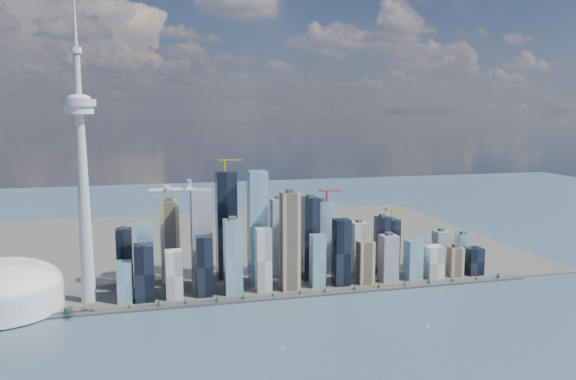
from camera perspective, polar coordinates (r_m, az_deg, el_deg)
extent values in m
plane|color=#35505D|center=(817.05, 0.74, -16.63)|extent=(4000.00, 4000.00, 0.00)
cube|color=#383838|center=(1042.74, -2.91, -10.96)|extent=(1100.00, 22.00, 4.00)
cube|color=#4C4C47|center=(1469.89, -6.43, -5.41)|extent=(1400.00, 900.00, 3.00)
cylinder|color=#3F2D1E|center=(1041.91, -24.90, -11.55)|extent=(1.00, 1.00, 2.40)
cone|color=#163F18|center=(1040.76, -24.91, -11.36)|extent=(7.20, 7.20, 8.00)
cylinder|color=#3F2D1E|center=(1029.17, -20.05, -11.52)|extent=(1.00, 1.00, 2.40)
cone|color=#163F18|center=(1028.00, -20.06, -11.33)|extent=(7.20, 7.20, 8.00)
cylinder|color=#3F2D1E|center=(1023.63, -15.13, -11.41)|extent=(1.00, 1.00, 2.40)
cone|color=#163F18|center=(1022.46, -15.13, -11.22)|extent=(7.20, 7.20, 8.00)
cylinder|color=#3F2D1E|center=(1025.42, -10.19, -11.23)|extent=(1.00, 1.00, 2.40)
cone|color=#163F18|center=(1024.25, -10.19, -11.03)|extent=(7.20, 7.20, 8.00)
cylinder|color=#3F2D1E|center=(1034.49, -5.31, -10.96)|extent=(1.00, 1.00, 2.40)
cone|color=#163F18|center=(1033.33, -5.31, -10.77)|extent=(7.20, 7.20, 8.00)
cylinder|color=#3F2D1E|center=(1050.66, -0.55, -10.62)|extent=(1.00, 1.00, 2.40)
cone|color=#163F18|center=(1049.52, -0.55, -10.44)|extent=(7.20, 7.20, 8.00)
cylinder|color=#3F2D1E|center=(1073.60, 4.01, -10.23)|extent=(1.00, 1.00, 2.40)
cone|color=#163F18|center=(1072.48, 4.02, -10.05)|extent=(7.20, 7.20, 8.00)
cylinder|color=#3F2D1E|center=(1102.89, 8.35, -9.80)|extent=(1.00, 1.00, 2.40)
cone|color=#163F18|center=(1101.80, 8.36, -9.62)|extent=(7.20, 7.20, 8.00)
cylinder|color=#3F2D1E|center=(1138.04, 12.44, -9.34)|extent=(1.00, 1.00, 2.40)
cone|color=#163F18|center=(1136.98, 12.44, -9.17)|extent=(7.20, 7.20, 8.00)
cylinder|color=#3F2D1E|center=(1178.53, 16.25, -8.87)|extent=(1.00, 1.00, 2.40)
cone|color=#163F18|center=(1177.51, 16.25, -8.70)|extent=(7.20, 7.20, 8.00)
cylinder|color=#3F2D1E|center=(1223.82, 19.78, -8.40)|extent=(1.00, 1.00, 2.40)
cone|color=#163F18|center=(1222.84, 19.79, -8.24)|extent=(7.20, 7.20, 8.00)
cube|color=black|center=(1046.85, -14.28, -8.13)|extent=(34.00, 34.00, 102.63)
cube|color=#7EADBF|center=(1091.47, -14.32, -6.71)|extent=(30.00, 30.00, 130.62)
cube|color=silver|center=(1049.70, -11.51, -8.39)|extent=(30.00, 30.00, 88.63)
cube|color=tan|center=(1141.92, -11.84, -5.14)|extent=(36.00, 36.00, 163.27)
cube|color=gray|center=(1088.87, -8.82, -4.94)|extent=(38.00, 38.00, 191.26)
cube|color=black|center=(1050.29, -8.50, -7.65)|extent=(28.00, 28.00, 111.96)
cube|color=#7EADBF|center=(1053.29, -5.52, -6.76)|extent=(32.00, 32.00, 139.95)
cube|color=black|center=(1145.58, -6.36, -3.54)|extent=(40.00, 40.00, 219.25)
cube|color=#7EADBF|center=(1100.91, -3.12, -3.85)|extent=(36.00, 36.00, 223.92)
cube|color=silver|center=(1065.12, -2.57, -7.09)|extent=(28.00, 28.00, 121.29)
cube|color=tan|center=(1069.39, 0.32, -5.21)|extent=(34.00, 34.00, 186.60)
cube|color=gray|center=(1171.81, -0.99, -4.75)|extent=(30.00, 30.00, 158.61)
cube|color=black|center=(1132.94, 2.37, -4.95)|extent=(32.00, 32.00, 167.94)
cube|color=#7EADBF|center=(1094.49, 3.12, -7.18)|extent=(26.00, 26.00, 102.63)
cube|color=black|center=(1106.60, 5.61, -6.29)|extent=(30.00, 30.00, 130.62)
cube|color=#7EADBF|center=(1200.88, 3.91, -4.68)|extent=(34.00, 34.00, 149.28)
cube|color=silver|center=(1171.48, 7.08, -5.98)|extent=(28.00, 28.00, 111.96)
cube|color=tan|center=(1130.14, 8.00, -7.25)|extent=(30.00, 30.00, 83.97)
cube|color=gray|center=(1148.45, 10.33, -6.82)|extent=(32.00, 32.00, 93.30)
cube|color=black|center=(1189.21, 9.34, -5.59)|extent=(26.00, 26.00, 121.29)
cube|color=#7EADBF|center=(1171.53, 12.56, -6.94)|extent=(30.00, 30.00, 79.30)
cube|color=black|center=(1260.25, 10.41, -5.28)|extent=(28.00, 28.00, 102.63)
cube|color=#7EADBF|center=(1238.12, 13.58, -6.39)|extent=(30.00, 30.00, 69.97)
cube|color=silver|center=(1196.30, 14.70, -7.05)|extent=(34.00, 34.00, 65.31)
cube|color=tan|center=(1218.95, 16.56, -6.95)|extent=(28.00, 28.00, 60.64)
cube|color=gray|center=(1257.79, 15.41, -5.90)|extent=(30.00, 30.00, 83.97)
cube|color=black|center=(1242.82, 18.35, -6.85)|extent=(32.00, 32.00, 55.98)
cube|color=#7EADBF|center=(1281.46, 17.16, -5.93)|extent=(26.00, 26.00, 74.64)
cube|color=black|center=(1147.96, -16.32, -6.54)|extent=(30.00, 30.00, 111.96)
cube|color=#7EADBF|center=(1051.72, -16.46, -8.93)|extent=(26.00, 26.00, 74.64)
cube|color=gold|center=(1127.88, -6.46, 2.48)|extent=(3.00, 3.00, 22.00)
cube|color=gold|center=(1128.05, -6.05, 3.05)|extent=(55.00, 2.20, 2.20)
cube|color=#383838|center=(1124.58, -7.30, 3.11)|extent=(6.00, 4.00, 4.00)
cube|color=maroon|center=(1185.14, 3.94, -0.64)|extent=(3.00, 3.00, 22.00)
cube|color=maroon|center=(1185.82, 4.28, -0.10)|extent=(48.00, 2.20, 2.20)
cube|color=#383838|center=(1178.86, 3.29, -0.04)|extent=(6.00, 4.00, 4.00)
cube|color=gold|center=(1247.61, 10.48, -2.49)|extent=(3.00, 3.00, 22.00)
cube|color=gold|center=(1248.52, 10.78, -1.98)|extent=(45.00, 2.20, 2.20)
cube|color=#383838|center=(1239.78, 9.93, -1.93)|extent=(6.00, 4.00, 4.00)
cone|color=#A7A8A2|center=(1045.95, -19.99, -1.71)|extent=(26.00, 26.00, 340.00)
cylinder|color=silver|center=(1032.58, -20.44, 7.63)|extent=(48.00, 48.00, 14.00)
cylinder|color=#A7A8A2|center=(1032.69, -20.48, 8.30)|extent=(56.00, 56.00, 12.00)
ellipsoid|color=silver|center=(1032.83, -20.50, 8.74)|extent=(40.00, 40.00, 14.00)
cylinder|color=#A7A8A2|center=(1034.51, -20.61, 10.95)|extent=(11.00, 11.00, 80.00)
cylinder|color=silver|center=(1037.72, -20.72, 13.16)|extent=(18.00, 18.00, 10.00)
cone|color=silver|center=(1045.09, -20.88, 16.32)|extent=(7.00, 7.00, 105.00)
cylinder|color=silver|center=(1092.70, -27.10, -9.69)|extent=(200.00, 200.00, 44.00)
ellipsoid|color=silver|center=(1086.56, -27.17, -8.58)|extent=(200.00, 200.00, 84.00)
cylinder|color=silver|center=(869.94, -11.92, -0.02)|extent=(62.42, 12.99, 7.63)
cone|color=silver|center=(866.45, -14.03, -0.12)|extent=(8.98, 8.33, 7.63)
cone|color=silver|center=(874.80, -9.75, 0.08)|extent=(12.54, 8.64, 7.63)
cube|color=silver|center=(869.10, -12.08, 0.24)|extent=(15.31, 67.34, 1.19)
cylinder|color=silver|center=(856.46, -11.96, 0.00)|extent=(13.44, 5.42, 4.29)
cylinder|color=silver|center=(882.25, -12.19, 0.22)|extent=(13.44, 5.42, 4.29)
cylinder|color=#3F3F3F|center=(855.59, -12.44, -0.02)|extent=(1.19, 9.53, 9.54)
cylinder|color=#3F3F3F|center=(881.40, -12.65, 0.20)|extent=(1.19, 9.53, 9.54)
cube|color=silver|center=(873.22, -9.99, 0.57)|extent=(6.73, 1.53, 13.11)
cube|color=silver|center=(872.40, -10.00, 1.00)|extent=(7.09, 21.83, 0.83)
cube|color=white|center=(842.95, -0.54, -15.80)|extent=(5.75, 2.55, 0.74)
cylinder|color=#999999|center=(841.25, -0.54, -15.53)|extent=(0.22, 0.22, 8.33)
cube|color=white|center=(945.36, 13.97, -13.34)|extent=(5.73, 1.92, 0.76)
cylinder|color=#999999|center=(943.81, 13.98, -13.09)|extent=(0.23, 0.23, 8.51)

